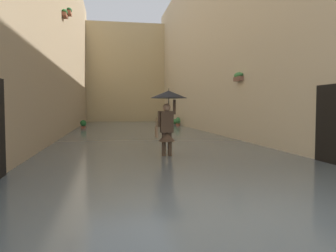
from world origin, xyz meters
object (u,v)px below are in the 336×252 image
at_px(potted_plant_mid_left, 178,122).
at_px(potted_plant_near_right, 83,125).
at_px(person_wading, 168,109).
at_px(potted_plant_far_left, 175,122).

relative_size(potted_plant_mid_left, potted_plant_near_right, 1.13).
bearing_deg(person_wading, potted_plant_far_left, -102.02).
relative_size(person_wading, potted_plant_mid_left, 2.59).
distance_m(person_wading, potted_plant_near_right, 13.93).
bearing_deg(potted_plant_mid_left, potted_plant_near_right, 16.51).
xyz_separation_m(potted_plant_mid_left, potted_plant_near_right, (7.03, 2.08, -0.03)).
bearing_deg(potted_plant_mid_left, potted_plant_far_left, -86.93).
height_order(person_wading, potted_plant_mid_left, person_wading).
bearing_deg(potted_plant_near_right, potted_plant_far_left, -156.39).
xyz_separation_m(person_wading, potted_plant_near_right, (3.46, -13.45, -1.14)).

